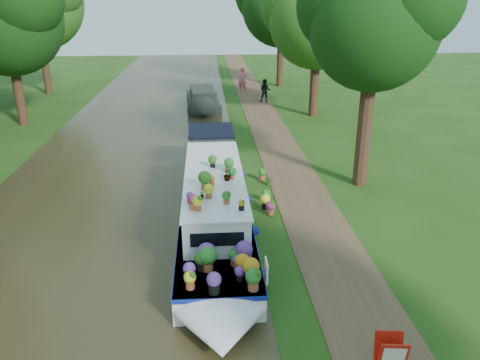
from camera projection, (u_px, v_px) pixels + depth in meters
name	position (u px, v px, depth m)	size (l,w,h in m)	color
ground	(279.00, 219.00, 16.34)	(100.00, 100.00, 0.00)	#1D4010
canal_water	(105.00, 224.00, 15.93)	(10.00, 100.00, 0.02)	#2D2713
towpath	(313.00, 217.00, 16.42)	(2.20, 100.00, 0.03)	#503B25
plant_boat	(214.00, 203.00, 15.50)	(2.29, 13.52, 2.24)	white
tree_near_overhang	(375.00, 15.00, 17.04)	(5.52, 5.28, 8.99)	#321D10
tree_near_mid	(318.00, 11.00, 28.30)	(6.90, 6.60, 9.40)	#321D10
tree_far_c	(5.00, 10.00, 26.11)	(7.13, 6.82, 9.59)	#321D10
second_boat	(203.00, 100.00, 32.51)	(2.49, 7.08, 1.34)	black
sandwich_board	(390.00, 358.00, 9.41)	(0.60, 0.52, 0.92)	red
pedestrian_pink	(243.00, 80.00, 37.62)	(0.71, 0.46, 1.94)	#D658A2
pedestrian_dark	(265.00, 91.00, 34.09)	(0.81, 0.63, 1.66)	black
verge_plant	(269.00, 181.00, 19.16)	(0.34, 0.29, 0.37)	#2D611D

